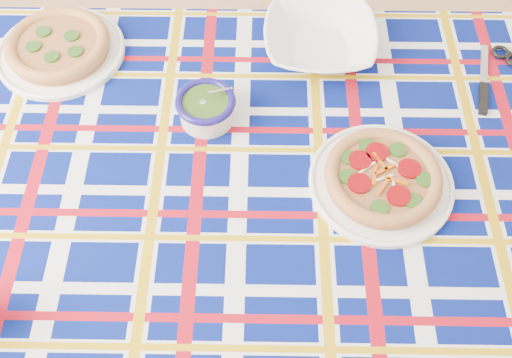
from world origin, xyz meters
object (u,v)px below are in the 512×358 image
object	(u,v)px
pesto_bowl	(206,107)
serving_bowl	(320,40)
main_focaccia_plate	(383,177)
dining_table	(278,190)

from	to	relation	value
pesto_bowl	serving_bowl	xyz separation A→B (m)	(0.30, 0.12, -0.01)
main_focaccia_plate	pesto_bowl	world-z (taller)	pesto_bowl
dining_table	serving_bowl	distance (m)	0.36
dining_table	pesto_bowl	xyz separation A→B (m)	(-0.10, 0.17, 0.11)
main_focaccia_plate	pesto_bowl	xyz separation A→B (m)	(-0.28, 0.27, 0.01)
serving_bowl	dining_table	bearing A→B (deg)	-123.98
pesto_bowl	serving_bowl	size ratio (longest dim) A/B	0.49
pesto_bowl	dining_table	bearing A→B (deg)	-59.41
main_focaccia_plate	serving_bowl	bearing A→B (deg)	87.34
dining_table	main_focaccia_plate	bearing A→B (deg)	-8.88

